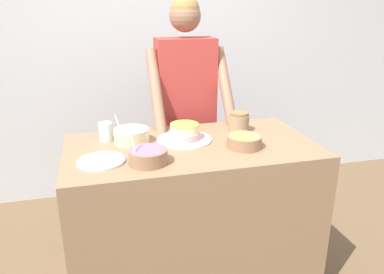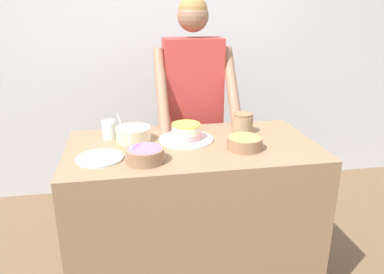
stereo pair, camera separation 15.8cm
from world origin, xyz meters
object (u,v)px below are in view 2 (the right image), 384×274
object	(u,v)px
cake	(186,134)
person_baker	(193,98)
drinking_glass	(109,129)
frosting_bowl_pink	(133,133)
frosting_bowl_yellow	(245,142)
ceramic_plate	(100,158)
stoneware_jar	(243,123)
frosting_bowl_purple	(145,154)

from	to	relation	value
cake	person_baker	bearing A→B (deg)	75.26
drinking_glass	frosting_bowl_pink	bearing A→B (deg)	-27.54
person_baker	frosting_bowl_yellow	distance (m)	0.74
frosting_bowl_yellow	frosting_bowl_pink	size ratio (longest dim) A/B	0.96
ceramic_plate	cake	bearing A→B (deg)	23.20
frosting_bowl_pink	ceramic_plate	distance (m)	0.32
frosting_bowl_pink	stoneware_jar	distance (m)	0.68
cake	drinking_glass	distance (m)	0.47
ceramic_plate	stoneware_jar	distance (m)	0.91
frosting_bowl_yellow	cake	bearing A→B (deg)	146.52
person_baker	drinking_glass	size ratio (longest dim) A/B	16.19
frosting_bowl_purple	ceramic_plate	xyz separation A→B (m)	(-0.23, 0.07, -0.03)
frosting_bowl_yellow	frosting_bowl_pink	bearing A→B (deg)	158.38
person_baker	stoneware_jar	world-z (taller)	person_baker
ceramic_plate	frosting_bowl_purple	bearing A→B (deg)	-17.59
person_baker	cake	bearing A→B (deg)	-104.74
frosting_bowl_yellow	drinking_glass	xyz separation A→B (m)	(-0.75, 0.32, 0.02)
frosting_bowl_yellow	frosting_bowl_purple	xyz separation A→B (m)	(-0.56, -0.09, 0.00)
cake	frosting_bowl_yellow	xyz separation A→B (m)	(0.30, -0.20, -0.00)
person_baker	frosting_bowl_purple	distance (m)	0.90
frosting_bowl_yellow	stoneware_jar	distance (m)	0.28
frosting_bowl_pink	frosting_bowl_purple	world-z (taller)	same
drinking_glass	frosting_bowl_purple	bearing A→B (deg)	-64.54
cake	ceramic_plate	distance (m)	0.54
cake	stoneware_jar	bearing A→B (deg)	10.68
stoneware_jar	person_baker	bearing A→B (deg)	117.62
cake	ceramic_plate	bearing A→B (deg)	-156.80
drinking_glass	ceramic_plate	world-z (taller)	drinking_glass
frosting_bowl_purple	ceramic_plate	bearing A→B (deg)	162.41
frosting_bowl_yellow	drinking_glass	world-z (taller)	drinking_glass
cake	drinking_glass	xyz separation A→B (m)	(-0.45, 0.12, 0.01)
drinking_glass	ceramic_plate	xyz separation A→B (m)	(-0.04, -0.33, -0.05)
person_baker	frosting_bowl_purple	size ratio (longest dim) A/B	8.90
cake	frosting_bowl_yellow	size ratio (longest dim) A/B	1.65
cake	frosting_bowl_yellow	world-z (taller)	cake
frosting_bowl_purple	drinking_glass	xyz separation A→B (m)	(-0.19, 0.40, 0.01)
cake	ceramic_plate	size ratio (longest dim) A/B	1.32
person_baker	stoneware_jar	bearing A→B (deg)	-62.38
person_baker	ceramic_plate	xyz separation A→B (m)	(-0.63, -0.73, -0.12)
cake	frosting_bowl_pink	bearing A→B (deg)	172.07
cake	frosting_bowl_purple	world-z (taller)	frosting_bowl_purple
ceramic_plate	person_baker	bearing A→B (deg)	49.24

